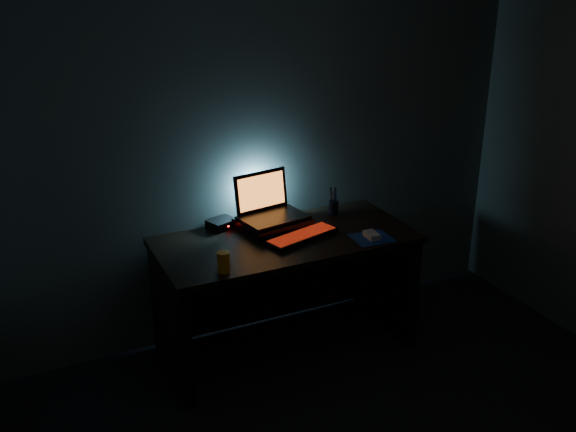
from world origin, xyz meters
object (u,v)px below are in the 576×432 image
object	(u,v)px
keyboard	(302,236)
mouse	(372,235)
laptop	(268,207)
router	(222,223)
pen_cup	(333,208)
juice_glass	(224,262)

from	to	relation	value
keyboard	mouse	size ratio (longest dim) A/B	4.49
laptop	router	world-z (taller)	laptop
keyboard	mouse	distance (m)	0.40
mouse	keyboard	bearing A→B (deg)	158.48
pen_cup	juice_glass	bearing A→B (deg)	-152.80
keyboard	router	xyz separation A→B (m)	(-0.36, 0.35, 0.01)
keyboard	pen_cup	size ratio (longest dim) A/B	5.33
pen_cup	juice_glass	xyz separation A→B (m)	(-0.90, -0.46, 0.01)
pen_cup	mouse	bearing A→B (deg)	-87.43
pen_cup	router	size ratio (longest dim) A/B	0.47
mouse	juice_glass	size ratio (longest dim) A/B	0.96
mouse	juice_glass	bearing A→B (deg)	-173.92
keyboard	router	bearing A→B (deg)	119.77
keyboard	pen_cup	world-z (taller)	pen_cup
mouse	juice_glass	xyz separation A→B (m)	(-0.92, -0.04, 0.04)
mouse	juice_glass	distance (m)	0.92
router	pen_cup	bearing A→B (deg)	-28.51
pen_cup	router	xyz separation A→B (m)	(-0.71, 0.10, -0.02)
laptop	juice_glass	bearing A→B (deg)	-143.94
laptop	keyboard	size ratio (longest dim) A/B	0.88
laptop	router	xyz separation A→B (m)	(-0.27, 0.09, -0.09)
juice_glass	router	world-z (taller)	juice_glass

